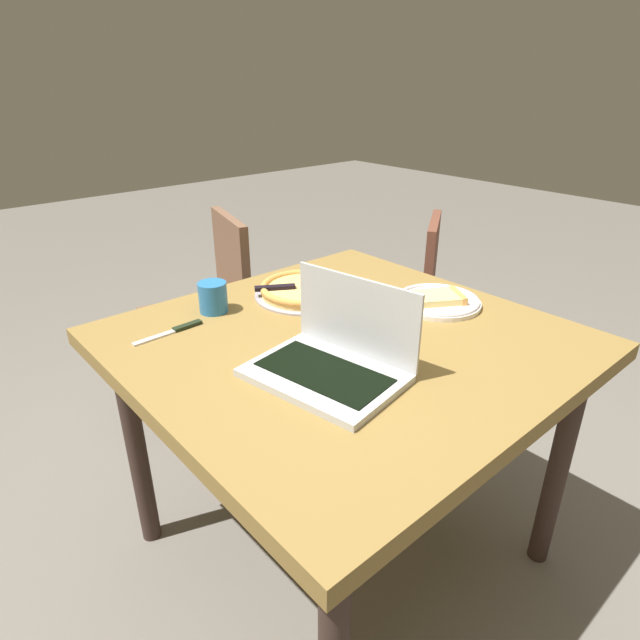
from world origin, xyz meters
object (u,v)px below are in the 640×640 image
Objects in this scene: dining_table at (345,363)px; pizza_tray at (306,289)px; laptop at (334,357)px; chair_far at (402,293)px; table_knife at (175,330)px; drink_cup at (213,297)px; pizza_plate at (438,300)px; chair_near at (209,305)px.

pizza_tray is at bearing -20.13° from dining_table.
laptop reaches higher than chair_far.
pizza_tray is 1.63× the size of table_knife.
table_knife is 1.25m from chair_far.
laptop is at bearing -176.83° from drink_cup.
table_knife is 2.23× the size of drink_cup.
table_knife is at bearing 62.54° from pizza_plate.
laptop is 0.49m from drink_cup.
dining_table is at bearing 121.10° from chair_far.
chair_near is (1.08, -0.27, -0.30)m from laptop.
chair_far is at bearing -80.50° from table_knife.
drink_cup reaches higher than pizza_tray.
chair_far reaches higher than table_knife.
dining_table is at bearing 159.87° from pizza_tray.
table_knife is at bearing 107.50° from drink_cup.
drink_cup reaches higher than table_knife.
drink_cup is 0.73m from chair_near.
drink_cup is 0.10× the size of chair_near.
pizza_plate is at bearing -80.38° from laptop.
chair_far is (0.15, -1.05, -0.32)m from drink_cup.
pizza_plate reaches higher than dining_table.
chair_far is (0.24, -0.77, -0.29)m from pizza_tray.
pizza_tray is 0.39× the size of chair_far.
table_knife is 0.16m from drink_cup.
pizza_plate is at bearing 137.45° from chair_far.
dining_table is at bearing -154.15° from drink_cup.
pizza_plate is 0.29× the size of chair_near.
laptop is 0.49m from pizza_tray.
pizza_tray is (0.32, 0.25, 0.01)m from pizza_plate.
drink_cup is (0.49, 0.03, 0.00)m from laptop.
chair_far is (-0.43, -0.75, -0.01)m from chair_near.
pizza_plate is 1.05m from chair_near.
pizza_plate is 0.81m from chair_far.
pizza_plate is 0.41m from pizza_tray.
pizza_plate is at bearing -117.46° from table_knife.
chair_far is at bearing -72.83° from pizza_tray.
chair_far is (0.53, -0.87, -0.19)m from dining_table.
drink_cup is at bearing 98.32° from chair_far.
pizza_plate is 0.78m from table_knife.
pizza_tray is 3.63× the size of drink_cup.
chair_near is 0.87m from chair_far.
chair_near is (0.67, -0.01, -0.28)m from pizza_tray.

